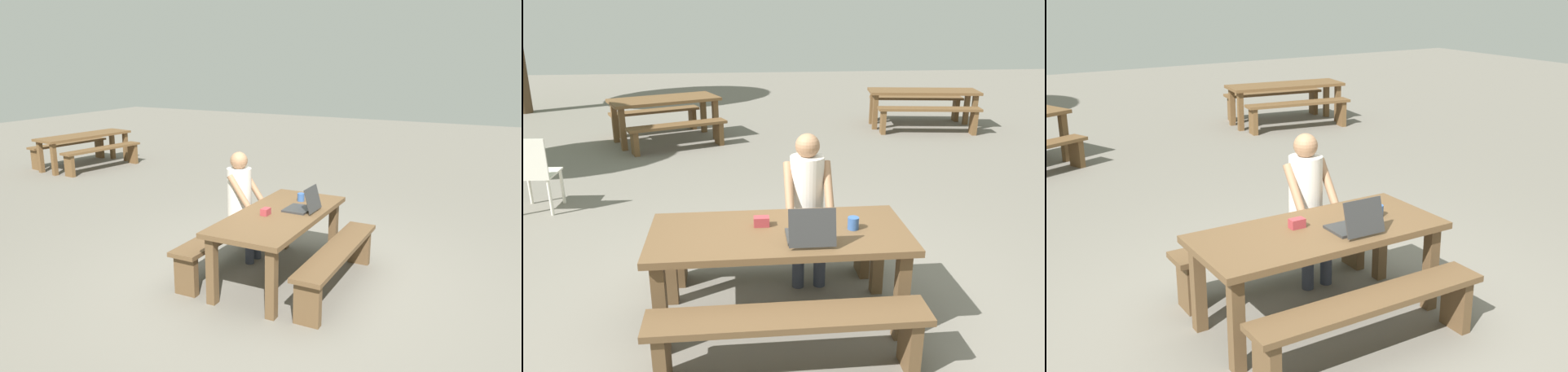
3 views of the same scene
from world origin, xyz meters
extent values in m
plane|color=slate|center=(0.00, 0.00, 0.00)|extent=(30.00, 30.00, 0.00)
cube|color=brown|center=(0.00, 0.00, 0.70)|extent=(1.85, 0.83, 0.05)
cube|color=brown|center=(-0.82, -0.31, 0.34)|extent=(0.09, 0.09, 0.68)
cube|color=brown|center=(0.82, -0.31, 0.34)|extent=(0.09, 0.09, 0.68)
cube|color=brown|center=(-0.82, 0.31, 0.34)|extent=(0.09, 0.09, 0.68)
cube|color=brown|center=(0.82, 0.31, 0.34)|extent=(0.09, 0.09, 0.68)
cube|color=brown|center=(0.00, -0.65, 0.43)|extent=(1.77, 0.30, 0.05)
cube|color=brown|center=(-0.78, -0.65, 0.20)|extent=(0.08, 0.24, 0.41)
cube|color=brown|center=(0.78, -0.65, 0.20)|extent=(0.08, 0.24, 0.41)
cube|color=brown|center=(0.00, 0.65, 0.43)|extent=(1.77, 0.30, 0.05)
cube|color=brown|center=(-0.78, 0.65, 0.20)|extent=(0.08, 0.24, 0.41)
cube|color=brown|center=(0.78, 0.65, 0.20)|extent=(0.08, 0.24, 0.41)
cube|color=#2D2D2D|center=(0.19, -0.13, 0.74)|extent=(0.32, 0.26, 0.02)
cube|color=#2D2D2D|center=(0.19, -0.29, 0.87)|extent=(0.32, 0.09, 0.25)
cube|color=black|center=(0.19, -0.29, 0.87)|extent=(0.29, 0.07, 0.23)
cube|color=#993338|center=(-0.12, 0.10, 0.76)|extent=(0.11, 0.07, 0.07)
cylinder|color=#335693|center=(0.53, -0.02, 0.77)|extent=(0.08, 0.08, 0.09)
cylinder|color=#333847|center=(0.20, 0.47, 0.23)|extent=(0.10, 0.10, 0.45)
cylinder|color=#333847|center=(0.38, 0.47, 0.23)|extent=(0.10, 0.10, 0.45)
cube|color=#333847|center=(0.29, 0.56, 0.49)|extent=(0.28, 0.28, 0.12)
cylinder|color=silver|center=(0.29, 0.65, 0.81)|extent=(0.28, 0.28, 0.55)
cylinder|color=#936B4C|center=(0.13, 0.55, 0.84)|extent=(0.07, 0.32, 0.41)
cylinder|color=#936B4C|center=(0.45, 0.55, 0.84)|extent=(0.07, 0.32, 0.41)
sphere|color=#936B4C|center=(0.29, 0.65, 1.17)|extent=(0.20, 0.20, 0.20)
cube|color=brown|center=(-0.61, 5.66, 0.34)|extent=(0.12, 0.12, 0.69)
cube|color=brown|center=(-0.55, 5.28, 0.19)|extent=(0.17, 0.25, 0.38)
cube|color=brown|center=(3.30, 6.25, 0.68)|extent=(2.11, 0.93, 0.05)
cube|color=brown|center=(2.36, 6.13, 0.33)|extent=(0.10, 0.10, 0.65)
cube|color=brown|center=(4.18, 5.90, 0.33)|extent=(0.10, 0.10, 0.65)
cube|color=brown|center=(2.42, 6.60, 0.33)|extent=(0.10, 0.10, 0.65)
cube|color=brown|center=(4.24, 6.36, 0.33)|extent=(0.10, 0.10, 0.65)
cube|color=brown|center=(3.22, 5.67, 0.46)|extent=(1.86, 0.54, 0.05)
cube|color=brown|center=(2.41, 5.77, 0.22)|extent=(0.11, 0.25, 0.43)
cube|color=brown|center=(4.03, 5.56, 0.22)|extent=(0.11, 0.25, 0.43)
cube|color=brown|center=(3.38, 6.83, 0.46)|extent=(1.86, 0.54, 0.05)
cube|color=brown|center=(2.57, 6.93, 0.22)|extent=(0.11, 0.25, 0.43)
cube|color=brown|center=(4.19, 6.72, 0.22)|extent=(0.11, 0.25, 0.43)
camera|label=1|loc=(-4.52, -2.12, 2.28)|focal=34.50mm
camera|label=2|loc=(-0.30, -3.40, 2.26)|focal=36.10mm
camera|label=3|loc=(-2.38, -3.71, 2.45)|focal=44.91mm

